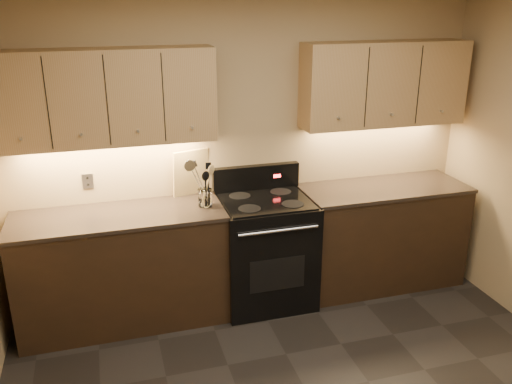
{
  "coord_description": "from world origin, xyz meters",
  "views": [
    {
      "loc": [
        -1.16,
        -2.27,
        2.51
      ],
      "look_at": [
        -0.07,
        1.45,
        1.09
      ],
      "focal_mm": 38.0,
      "sensor_mm": 36.0,
      "label": 1
    }
  ],
  "objects": [
    {
      "name": "counter_right",
      "position": [
        1.18,
        1.7,
        0.47
      ],
      "size": [
        1.46,
        0.62,
        0.93
      ],
      "color": "black",
      "rests_on": "ground"
    },
    {
      "name": "stove",
      "position": [
        0.08,
        1.68,
        0.48
      ],
      "size": [
        0.76,
        0.68,
        1.14
      ],
      "color": "black",
      "rests_on": "ground"
    },
    {
      "name": "black_spoon",
      "position": [
        -0.41,
        1.7,
        1.1
      ],
      "size": [
        0.08,
        0.16,
        0.31
      ],
      "primitive_type": null,
      "rotation": [
        0.32,
        -0.07,
        0.1
      ],
      "color": "black",
      "rests_on": "utensil_crock"
    },
    {
      "name": "black_turner",
      "position": [
        -0.4,
        1.66,
        1.12
      ],
      "size": [
        0.11,
        0.12,
        0.36
      ],
      "primitive_type": null,
      "rotation": [
        -0.07,
        0.06,
        0.15
      ],
      "color": "black",
      "rests_on": "utensil_crock"
    },
    {
      "name": "wooden_spoon",
      "position": [
        -0.45,
        1.67,
        1.11
      ],
      "size": [
        0.15,
        0.07,
        0.33
      ],
      "primitive_type": null,
      "rotation": [
        0.04,
        0.27,
        0.2
      ],
      "color": "tan",
      "rests_on": "utensil_crock"
    },
    {
      "name": "counter_left",
      "position": [
        -1.1,
        1.7,
        0.47
      ],
      "size": [
        1.62,
        0.62,
        0.93
      ],
      "color": "black",
      "rests_on": "ground"
    },
    {
      "name": "upper_cab_right",
      "position": [
        1.18,
        1.85,
        1.8
      ],
      "size": [
        1.44,
        0.3,
        0.7
      ],
      "primitive_type": "cube",
      "color": "#A48252",
      "rests_on": "wall_back"
    },
    {
      "name": "cutting_board",
      "position": [
        -0.48,
        1.97,
        1.12
      ],
      "size": [
        0.31,
        0.14,
        0.39
      ],
      "primitive_type": "cube",
      "rotation": [
        0.1,
        0.0,
        0.27
      ],
      "color": "tan",
      "rests_on": "counter_left"
    },
    {
      "name": "upper_cab_left",
      "position": [
        -1.1,
        1.85,
        1.8
      ],
      "size": [
        1.6,
        0.3,
        0.7
      ],
      "primitive_type": "cube",
      "color": "#A48252",
      "rests_on": "wall_back"
    },
    {
      "name": "steel_skimmer",
      "position": [
        -0.39,
        1.68,
        1.14
      ],
      "size": [
        0.24,
        0.11,
        0.39
      ],
      "primitive_type": null,
      "rotation": [
        -0.04,
        -0.4,
        0.14
      ],
      "color": "silver",
      "rests_on": "utensil_crock"
    },
    {
      "name": "utensil_crock",
      "position": [
        -0.42,
        1.69,
        0.99
      ],
      "size": [
        0.14,
        0.14,
        0.14
      ],
      "color": "white",
      "rests_on": "counter_left"
    },
    {
      "name": "outlet_plate",
      "position": [
        -1.3,
        1.99,
        1.12
      ],
      "size": [
        0.08,
        0.01,
        0.12
      ],
      "primitive_type": "cube",
      "color": "#B2B5BA",
      "rests_on": "wall_back"
    },
    {
      "name": "steel_spatula",
      "position": [
        -0.39,
        1.69,
        1.14
      ],
      "size": [
        0.21,
        0.11,
        0.4
      ],
      "primitive_type": null,
      "rotation": [
        0.06,
        -0.29,
        -0.26
      ],
      "color": "silver",
      "rests_on": "utensil_crock"
    },
    {
      "name": "wall_back",
      "position": [
        0.0,
        2.0,
        1.3
      ],
      "size": [
        4.0,
        0.04,
        2.6
      ],
      "primitive_type": "cube",
      "color": "#9F8A5D",
      "rests_on": "ground"
    }
  ]
}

